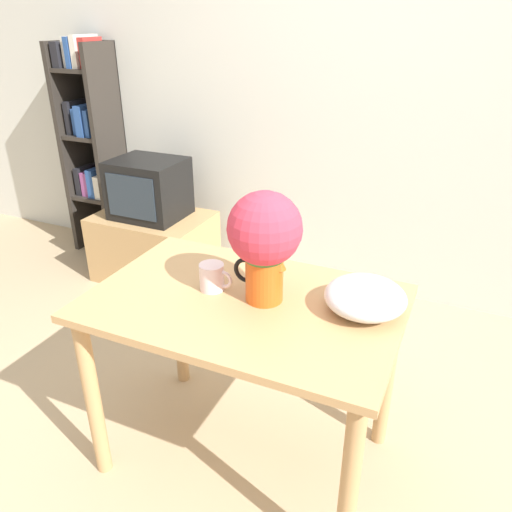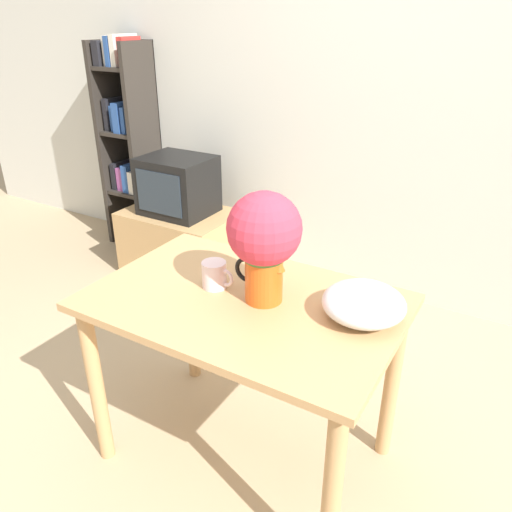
% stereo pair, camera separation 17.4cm
% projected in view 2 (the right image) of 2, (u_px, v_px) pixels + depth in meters
% --- Properties ---
extents(ground_plane, '(12.00, 12.00, 0.00)m').
position_uv_depth(ground_plane, '(243.00, 489.00, 1.97)').
color(ground_plane, tan).
extents(wall_back, '(8.00, 0.05, 2.60)m').
position_uv_depth(wall_back, '(411.00, 91.00, 2.80)').
color(wall_back, silver).
rests_on(wall_back, ground_plane).
extents(table, '(1.12, 0.74, 0.76)m').
position_uv_depth(table, '(244.00, 328.00, 1.86)').
color(table, tan).
rests_on(table, ground_plane).
extents(flower_vase, '(0.26, 0.26, 0.41)m').
position_uv_depth(flower_vase, '(264.00, 238.00, 1.69)').
color(flower_vase, '#E05619').
rests_on(flower_vase, table).
extents(coffee_mug, '(0.13, 0.09, 0.10)m').
position_uv_depth(coffee_mug, '(215.00, 275.00, 1.86)').
color(coffee_mug, silver).
rests_on(coffee_mug, table).
extents(white_bowl, '(0.28, 0.28, 0.11)m').
position_uv_depth(white_bowl, '(364.00, 303.00, 1.67)').
color(white_bowl, silver).
rests_on(white_bowl, table).
extents(tv_stand, '(0.77, 0.53, 0.46)m').
position_uv_depth(tv_stand, '(182.00, 242.00, 3.54)').
color(tv_stand, tan).
rests_on(tv_stand, ground_plane).
extents(tv_set, '(0.46, 0.39, 0.38)m').
position_uv_depth(tv_set, '(178.00, 185.00, 3.36)').
color(tv_set, black).
rests_on(tv_set, tv_stand).
extents(bookshelf, '(0.37, 0.33, 1.57)m').
position_uv_depth(bookshelf, '(129.00, 135.00, 3.79)').
color(bookshelf, '#2D2823').
rests_on(bookshelf, ground_plane).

